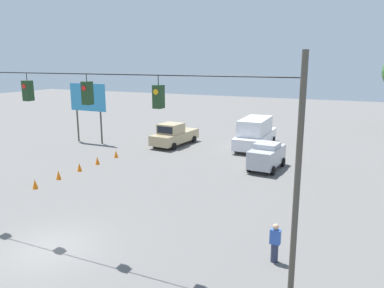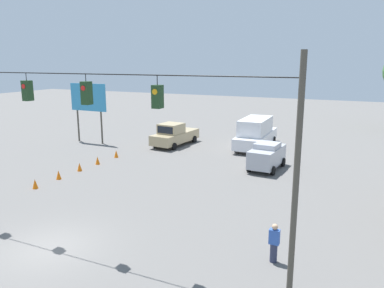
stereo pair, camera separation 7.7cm
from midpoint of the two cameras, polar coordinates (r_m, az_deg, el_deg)
The scene contains 12 objects.
ground_plane at distance 17.39m, azimuth -20.86°, elevation -14.57°, with size 140.00×140.00×0.00m, color #605E5B.
overhead_signal_span at distance 16.59m, azimuth -19.66°, elevation 2.59°, with size 19.76×0.38×8.02m.
sedan_silver_oncoming_far at distance 27.63m, azimuth 11.43°, elevation -1.73°, with size 2.16×4.04×1.94m.
pickup_truck_tan_withflow_far at distance 34.86m, azimuth -2.66°, elevation 1.40°, with size 2.65×5.71×2.12m.
box_truck_white_oncoming_deep at distance 34.30m, azimuth 9.75°, elevation 1.67°, with size 2.67×7.37×2.71m.
traffic_cone_nearest at distance 25.06m, azimuth -22.72°, elevation -5.62°, with size 0.35×0.35×0.61m, color orange.
traffic_cone_second at distance 26.43m, azimuth -19.58°, elevation -4.45°, with size 0.35×0.35×0.61m, color orange.
traffic_cone_third at distance 27.92m, azimuth -16.69°, elevation -3.36°, with size 0.35×0.35×0.61m, color orange.
traffic_cone_fourth at distance 29.35m, azimuth -14.13°, elevation -2.45°, with size 0.35×0.35×0.61m, color orange.
traffic_cone_fifth at distance 31.10m, azimuth -11.41°, elevation -1.48°, with size 0.35×0.35×0.61m, color orange.
roadside_billboard at distance 36.98m, azimuth -15.46°, elevation 6.40°, with size 4.04×0.16×5.64m.
pedestrian at distance 15.33m, azimuth 12.54°, elevation -14.53°, with size 0.40×0.28×1.59m.
Camera 2 is at (-11.56, 10.51, 7.67)m, focal length 35.00 mm.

